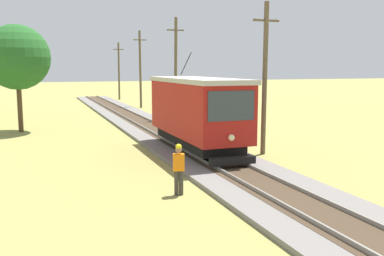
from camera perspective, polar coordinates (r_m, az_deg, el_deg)
name	(u,v)px	position (r m, az deg, el deg)	size (l,w,h in m)	color
red_tram	(197,111)	(21.21, 0.65, 2.37)	(2.60, 8.54, 4.79)	maroon
utility_pole_near_tram	(265,78)	(21.25, 9.77, 6.70)	(1.40, 0.29, 7.48)	brown
utility_pole_mid	(176,69)	(34.21, -2.22, 7.97)	(1.40, 0.53, 8.24)	brown
utility_pole_far	(140,69)	(45.96, -6.99, 7.94)	(1.40, 0.42, 8.20)	brown
utility_pole_distant	(119,71)	(58.05, -9.82, 7.63)	(1.40, 0.45, 7.61)	brown
track_worker	(179,167)	(14.44, -1.80, -5.27)	(0.43, 0.33, 1.78)	#38332D
tree_right_far	(17,57)	(30.65, -22.51, 8.77)	(4.32, 4.32, 7.16)	#4C3823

